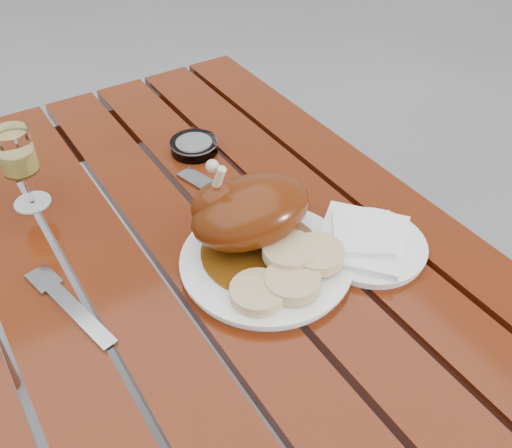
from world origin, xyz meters
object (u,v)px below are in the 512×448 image
at_px(wine_glass, 22,169).
at_px(side_plate, 370,246).
at_px(table, 213,398).
at_px(dinner_plate, 266,262).
at_px(ashtray, 194,146).

distance_m(wine_glass, side_plate, 0.57).
distance_m(table, wine_glass, 0.55).
distance_m(dinner_plate, side_plate, 0.16).
height_order(table, ashtray, ashtray).
height_order(side_plate, ashtray, ashtray).
bearing_deg(dinner_plate, table, 142.13).
height_order(wine_glass, ashtray, wine_glass).
bearing_deg(wine_glass, side_plate, -44.29).
xyz_separation_m(table, dinner_plate, (0.08, -0.06, 0.38)).
distance_m(side_plate, ashtray, 0.40).
bearing_deg(dinner_plate, side_plate, -20.23).
bearing_deg(side_plate, ashtray, 104.42).
height_order(table, wine_glass, wine_glass).
bearing_deg(wine_glass, dinner_plate, -53.42).
relative_size(table, dinner_plate, 4.65).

